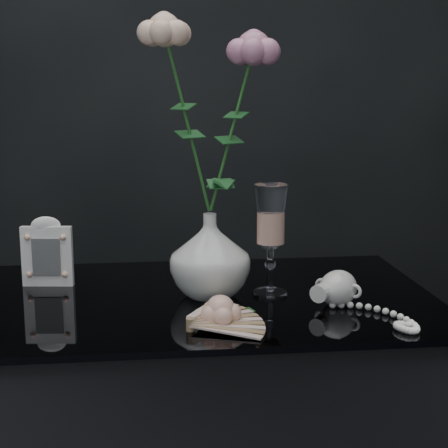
{
  "coord_description": "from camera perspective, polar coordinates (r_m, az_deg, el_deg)",
  "views": [
    {
      "loc": [
        -0.04,
        -1.26,
        1.17
      ],
      "look_at": [
        0.1,
        -0.02,
        0.92
      ],
      "focal_mm": 55.0,
      "sensor_mm": 36.0,
      "label": 1
    }
  ],
  "objects": [
    {
      "name": "paper_fan",
      "position": [
        1.18,
        -2.8,
        -8.24
      ],
      "size": [
        0.26,
        0.21,
        0.03
      ],
      "primitive_type": null,
      "rotation": [
        0.0,
        0.0,
        -0.03
      ],
      "color": "beige",
      "rests_on": "table"
    },
    {
      "name": "loose_rose",
      "position": [
        1.21,
        -0.31,
        -7.18
      ],
      "size": [
        0.15,
        0.18,
        0.05
      ],
      "primitive_type": null,
      "rotation": [
        0.0,
        0.0,
        -0.19
      ],
      "color": "#ECAF98",
      "rests_on": "table"
    },
    {
      "name": "roses",
      "position": [
        1.32,
        -1.08,
        9.78
      ],
      "size": [
        0.26,
        0.13,
        0.43
      ],
      "color": "beige",
      "rests_on": "vase"
    },
    {
      "name": "picture_frame",
      "position": [
        1.48,
        -14.5,
        -2.21
      ],
      "size": [
        0.12,
        0.1,
        0.15
      ],
      "primitive_type": null,
      "rotation": [
        0.0,
        0.0,
        -0.12
      ],
      "color": "white",
      "rests_on": "table"
    },
    {
      "name": "wine_glass",
      "position": [
        1.36,
        3.89,
        -1.36
      ],
      "size": [
        0.09,
        0.09,
        0.22
      ],
      "primitive_type": null,
      "rotation": [
        0.0,
        0.0,
        -0.4
      ],
      "color": "white",
      "rests_on": "table"
    },
    {
      "name": "pearl_jar",
      "position": [
        1.33,
        9.46,
        -5.15
      ],
      "size": [
        0.34,
        0.34,
        0.07
      ],
      "primitive_type": null,
      "rotation": [
        0.0,
        0.0,
        -0.72
      ],
      "color": "silver",
      "rests_on": "table"
    },
    {
      "name": "vase",
      "position": [
        1.36,
        -1.17,
        -2.62
      ],
      "size": [
        0.18,
        0.18,
        0.17
      ],
      "primitive_type": "imported",
      "rotation": [
        0.0,
        0.0,
        0.17
      ],
      "color": "silver",
      "rests_on": "table"
    }
  ]
}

